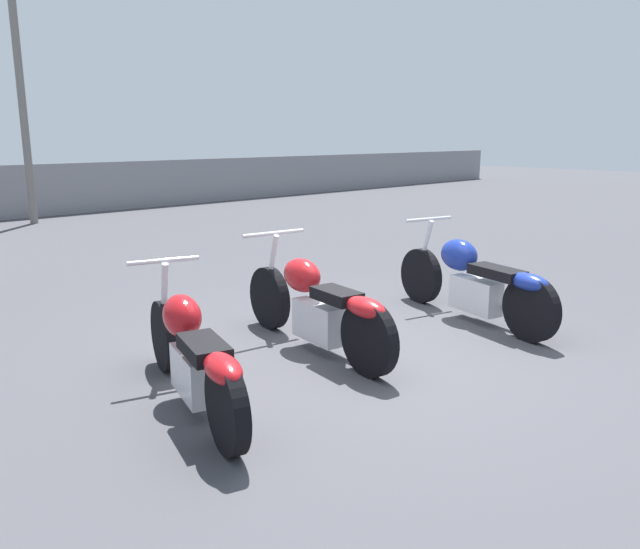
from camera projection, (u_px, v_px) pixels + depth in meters
ground_plane at (366, 359)px, 5.34m from camera, size 60.00×60.00×0.00m
motorcycle_slot_0 at (193, 355)px, 4.31m from camera, size 0.82×2.05×0.94m
motorcycle_slot_1 at (317, 306)px, 5.46m from camera, size 0.67×2.14×0.98m
motorcycle_slot_2 at (474, 281)px, 6.35m from camera, size 0.80×2.18×0.99m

